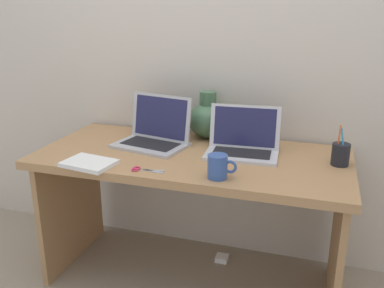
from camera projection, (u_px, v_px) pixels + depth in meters
name	position (u px, v px, depth m)	size (l,w,h in m)	color
ground_plane	(192.00, 278.00, 2.25)	(6.00, 6.00, 0.00)	gray
back_wall	(214.00, 45.00, 2.22)	(4.40, 0.04, 2.40)	beige
desk	(192.00, 182.00, 2.08)	(1.50, 0.69, 0.71)	#AD7F51
laptop_left	(155.00, 132.00, 2.15)	(0.40, 0.31, 0.25)	#B2B2B7
laptop_right	(243.00, 141.00, 2.02)	(0.36, 0.24, 0.23)	silver
green_vase	(208.00, 119.00, 2.26)	(0.21, 0.21, 0.25)	#47704C
notebook_stack	(89.00, 163.00, 1.88)	(0.23, 0.16, 0.02)	white
coffee_mug	(218.00, 167.00, 1.73)	(0.12, 0.08, 0.10)	#335199
pen_cup	(341.00, 154.00, 1.87)	(0.08, 0.08, 0.18)	black
scissors	(142.00, 170.00, 1.82)	(0.15, 0.05, 0.01)	#B7B7BC
power_brick	(222.00, 258.00, 2.40)	(0.07, 0.07, 0.03)	white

